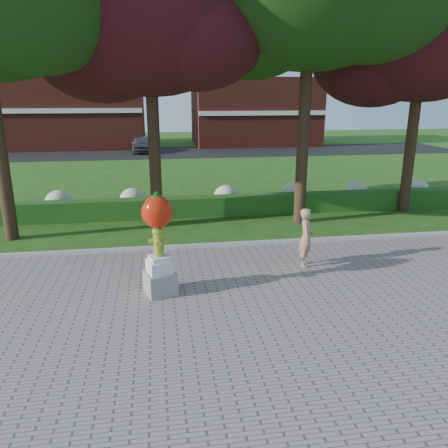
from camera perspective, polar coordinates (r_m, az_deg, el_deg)
The scene contains 13 objects.
ground at distance 11.56m, azimuth 1.68°, elevation -7.99°, with size 100.00×100.00×0.00m, color #264C13.
walkway at distance 8.17m, azimuth 7.06°, elevation -19.38°, with size 40.00×14.00×0.04m, color gray.
curb at distance 14.28m, azimuth -0.50°, elevation -2.79°, with size 40.00×0.18×0.15m, color #ADADA5.
lawn_hedge at distance 18.00m, azimuth -2.35°, elevation 2.35°, with size 24.00×0.70×0.80m, color #174614.
hydrangea_row at distance 18.99m, azimuth -0.99°, elevation 3.58°, with size 20.10×1.10×0.99m.
street at distance 38.69m, azimuth -5.95°, elevation 9.30°, with size 50.00×8.00×0.02m, color black.
building_left at distance 45.09m, azimuth -19.71°, elevation 13.92°, with size 14.00×8.00×7.00m, color maroon.
building_right at distance 45.47m, azimuth 3.94°, elevation 14.45°, with size 12.00×8.00×6.40m, color maroon.
tree_mid_left at distance 16.62m, azimuth -10.22°, elevation 24.93°, with size 8.25×7.04×10.69m.
tree_far_right at distance 19.95m, azimuth 24.25°, elevation 21.41°, with size 7.88×6.72×10.21m.
hydrant_sculpture at distance 10.66m, azimuth -8.55°, elevation -2.24°, with size 0.87×0.87×2.57m.
woman at distance 12.66m, azimuth 10.66°, elevation -1.74°, with size 0.62×0.41×1.70m, color tan.
parked_car at distance 39.07m, azimuth -10.71°, elevation 10.23°, with size 1.66×4.13×1.41m, color #45474E.
Camera 1 is at (-1.94, -10.34, 4.79)m, focal length 35.00 mm.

